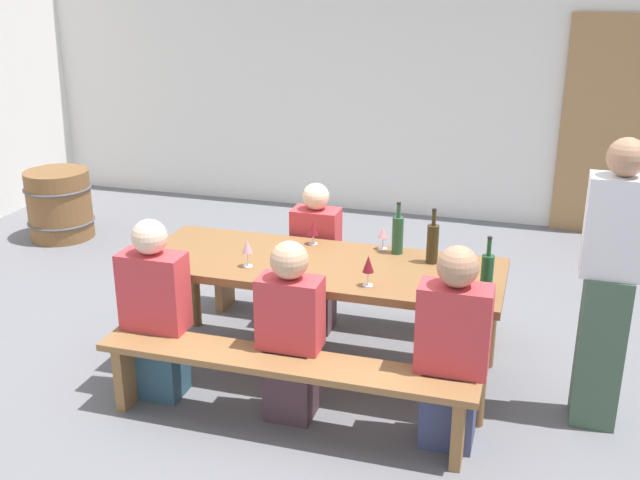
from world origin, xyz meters
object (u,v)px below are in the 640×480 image
at_px(wine_glass_0, 313,229).
at_px(standing_host, 608,290).
at_px(seated_guest_far_0, 316,261).
at_px(wine_glass_3, 383,234).
at_px(wine_bottle_0, 433,243).
at_px(bench_far, 348,278).
at_px(wine_glass_2, 368,265).
at_px(wooden_door, 610,128).
at_px(seated_guest_near_2, 452,352).
at_px(wine_bottle_1, 487,274).
at_px(seated_guest_near_0, 156,314).
at_px(wine_barrel, 59,204).
at_px(bench_near, 283,373).
at_px(seated_guest_near_1, 290,335).
at_px(tasting_table, 320,273).
at_px(wine_glass_1, 247,248).
at_px(wine_bottle_2, 398,234).

height_order(wine_glass_0, standing_host, standing_host).
bearing_deg(standing_host, seated_guest_far_0, -19.74).
height_order(wine_glass_0, wine_glass_3, wine_glass_3).
distance_m(wine_bottle_0, seated_guest_far_0, 1.01).
height_order(bench_far, wine_glass_2, wine_glass_2).
bearing_deg(wooden_door, seated_guest_near_2, -103.45).
xyz_separation_m(wine_bottle_1, seated_guest_near_2, (-0.13, -0.35, -0.32)).
bearing_deg(wooden_door, wine_glass_2, -112.05).
distance_m(wine_glass_0, seated_guest_near_0, 1.17).
height_order(wooden_door, bench_far, wooden_door).
bearing_deg(wine_bottle_0, wine_barrel, 157.97).
relative_size(bench_near, seated_guest_near_2, 1.87).
xyz_separation_m(wooden_door, wine_bottle_1, (-0.82, -3.61, -0.17)).
bearing_deg(wine_barrel, wine_bottle_1, -25.15).
relative_size(seated_guest_near_1, seated_guest_near_2, 0.94).
bearing_deg(tasting_table, bench_near, -90.00).
bearing_deg(standing_host, wine_barrel, -21.00).
relative_size(seated_guest_near_2, seated_guest_far_0, 1.06).
relative_size(wine_bottle_0, seated_guest_far_0, 0.32).
distance_m(wine_glass_1, seated_guest_near_1, 0.65).
bearing_deg(seated_guest_near_0, wine_bottle_2, -55.85).
distance_m(tasting_table, seated_guest_near_2, 1.07).
distance_m(bench_near, bench_far, 1.43).
height_order(seated_guest_near_0, standing_host, standing_host).
distance_m(wine_glass_2, seated_guest_near_2, 0.69).
xyz_separation_m(wooden_door, bench_far, (-1.85, -2.68, -0.69)).
bearing_deg(bench_near, wine_glass_1, 127.75).
bearing_deg(wine_barrel, standing_host, -21.00).
xyz_separation_m(wine_bottle_1, wine_glass_3, (-0.71, 0.56, -0.02)).
distance_m(seated_guest_far_0, standing_host, 2.02).
bearing_deg(seated_guest_near_0, seated_guest_near_1, -90.00).
relative_size(wine_glass_1, seated_guest_near_2, 0.15).
bearing_deg(wine_glass_2, wine_barrel, 150.23).
height_order(wooden_door, seated_guest_far_0, wooden_door).
relative_size(bench_far, wine_bottle_1, 6.14).
bearing_deg(seated_guest_near_2, wine_bottle_0, 17.33).
bearing_deg(wine_glass_2, tasting_table, 144.05).
distance_m(seated_guest_near_0, seated_guest_near_2, 1.76).
bearing_deg(wine_barrel, tasting_table, -28.99).
distance_m(wine_glass_0, wine_glass_3, 0.46).
xyz_separation_m(bench_far, seated_guest_near_1, (-0.01, -1.28, 0.16)).
bearing_deg(wine_bottle_2, wine_barrel, 158.05).
distance_m(wine_bottle_1, wine_glass_0, 1.29).
xyz_separation_m(wine_bottle_2, seated_guest_near_0, (-1.28, -0.87, -0.34)).
xyz_separation_m(wine_bottle_1, wine_glass_1, (-1.44, 0.03, -0.01)).
bearing_deg(wine_bottle_0, tasting_table, -163.24).
xyz_separation_m(wine_bottle_2, seated_guest_near_2, (0.48, -0.87, -0.32)).
bearing_deg(standing_host, wine_bottle_0, -16.98).
distance_m(wine_bottle_1, standing_host, 0.66).
bearing_deg(bench_near, wine_glass_2, 50.49).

